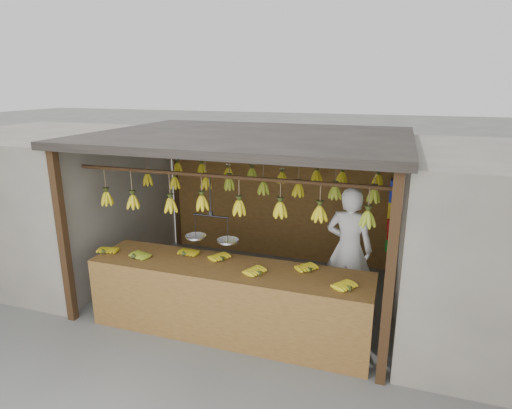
% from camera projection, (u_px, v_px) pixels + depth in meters
% --- Properties ---
extents(ground, '(80.00, 80.00, 0.00)m').
position_uv_depth(ground, '(250.00, 291.00, 6.53)').
color(ground, '#5B5B57').
extents(stall, '(4.30, 3.30, 2.40)m').
position_uv_depth(stall, '(257.00, 160.00, 6.29)').
color(stall, black).
rests_on(stall, ground).
extents(neighbor_left, '(3.00, 3.00, 2.30)m').
position_uv_depth(neighbor_left, '(51.00, 199.00, 7.32)').
color(neighbor_left, slate).
rests_on(neighbor_left, ground).
extents(counter, '(3.55, 0.80, 0.96)m').
position_uv_depth(counter, '(224.00, 285.00, 5.18)').
color(counter, brown).
rests_on(counter, ground).
extents(hanging_bananas, '(3.57, 2.26, 0.38)m').
position_uv_depth(hanging_bananas, '(249.00, 188.00, 6.08)').
color(hanging_bananas, gold).
rests_on(hanging_bananas, ground).
extents(balance_scale, '(0.70, 0.27, 0.82)m').
position_uv_depth(balance_scale, '(211.00, 235.00, 5.33)').
color(balance_scale, black).
rests_on(balance_scale, ground).
extents(vendor, '(0.69, 0.50, 1.75)m').
position_uv_depth(vendor, '(349.00, 249.00, 5.86)').
color(vendor, white).
rests_on(vendor, ground).
extents(bag_bundles, '(0.08, 0.26, 1.17)m').
position_uv_depth(bag_bundles, '(390.00, 216.00, 6.90)').
color(bag_bundles, '#1426BF').
rests_on(bag_bundles, ground).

